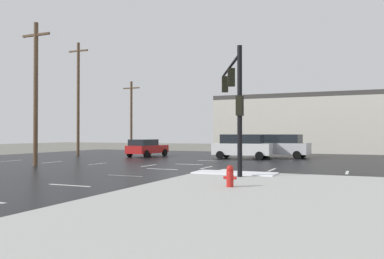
# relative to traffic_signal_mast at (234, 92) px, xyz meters

# --- Properties ---
(ground_plane) EXTENTS (120.00, 120.00, 0.00)m
(ground_plane) POSITION_rel_traffic_signal_mast_xyz_m (-4.87, 3.66, -4.16)
(ground_plane) COLOR slate
(road_asphalt) EXTENTS (44.00, 44.00, 0.02)m
(road_asphalt) POSITION_rel_traffic_signal_mast_xyz_m (-4.87, 3.66, -4.15)
(road_asphalt) COLOR black
(road_asphalt) RESTS_ON ground_plane
(snow_strip_curbside) EXTENTS (4.00, 1.60, 0.06)m
(snow_strip_curbside) POSITION_rel_traffic_signal_mast_xyz_m (0.13, -0.34, -3.99)
(snow_strip_curbside) COLOR white
(snow_strip_curbside) RESTS_ON sidewalk_corner
(lane_markings) EXTENTS (36.15, 36.15, 0.01)m
(lane_markings) POSITION_rel_traffic_signal_mast_xyz_m (-3.66, 2.28, -4.14)
(lane_markings) COLOR silver
(lane_markings) RESTS_ON road_asphalt
(traffic_signal_mast) EXTENTS (2.89, 6.05, 5.93)m
(traffic_signal_mast) POSITION_rel_traffic_signal_mast_xyz_m (0.00, 0.00, 0.00)
(traffic_signal_mast) COLOR black
(traffic_signal_mast) RESTS_ON sidewalk_corner
(fire_hydrant) EXTENTS (0.48, 0.26, 0.79)m
(fire_hydrant) POSITION_rel_traffic_signal_mast_xyz_m (1.40, -5.14, -3.63)
(fire_hydrant) COLOR red
(fire_hydrant) RESTS_ON sidewalk_corner
(strip_building_background) EXTENTS (21.26, 8.00, 6.54)m
(strip_building_background) POSITION_rel_traffic_signal_mast_xyz_m (0.71, 28.40, -0.89)
(strip_building_background) COLOR beige
(strip_building_background) RESTS_ON ground_plane
(suv_white) EXTENTS (4.91, 2.35, 2.03)m
(suv_white) POSITION_rel_traffic_signal_mast_xyz_m (-3.30, 13.16, -3.07)
(suv_white) COLOR white
(suv_white) RESTS_ON road_asphalt
(sedan_red) EXTENTS (2.31, 4.64, 1.58)m
(sedan_red) POSITION_rel_traffic_signal_mast_xyz_m (-12.20, 12.77, -3.31)
(sedan_red) COLOR #B21919
(sedan_red) RESTS_ON road_asphalt
(suv_silver) EXTENTS (4.98, 2.57, 2.03)m
(suv_silver) POSITION_rel_traffic_signal_mast_xyz_m (-0.55, 15.82, -3.07)
(suv_silver) COLOR #B7BABF
(suv_silver) RESTS_ON road_asphalt
(utility_pole_mid) EXTENTS (2.20, 0.28, 9.30)m
(utility_pole_mid) POSITION_rel_traffic_signal_mast_xyz_m (-13.52, 0.64, 0.70)
(utility_pole_mid) COLOR brown
(utility_pole_mid) RESTS_ON ground_plane
(utility_pole_far) EXTENTS (2.20, 0.28, 10.96)m
(utility_pole_far) POSITION_rel_traffic_signal_mast_xyz_m (-19.36, 12.04, 1.54)
(utility_pole_far) COLOR brown
(utility_pole_far) RESTS_ON ground_plane
(utility_pole_distant) EXTENTS (2.20, 0.28, 8.39)m
(utility_pole_distant) POSITION_rel_traffic_signal_mast_xyz_m (-19.35, 21.73, 0.24)
(utility_pole_distant) COLOR brown
(utility_pole_distant) RESTS_ON ground_plane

